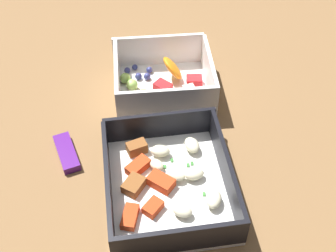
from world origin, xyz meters
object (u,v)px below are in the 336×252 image
object	(u,v)px
pasta_container	(170,181)
fruit_bowl	(166,82)
paper_cup_liner	(150,48)
candy_bar	(69,153)

from	to	relation	value
pasta_container	fruit_bowl	xyz separation A→B (cm)	(19.68, 0.03, 0.56)
fruit_bowl	paper_cup_liner	xyz separation A→B (cm)	(11.17, 2.71, -1.36)
fruit_bowl	paper_cup_liner	world-z (taller)	fruit_bowl
fruit_bowl	paper_cup_liner	bearing A→B (deg)	13.63
pasta_container	paper_cup_liner	size ratio (longest dim) A/B	5.18
pasta_container	candy_bar	xyz separation A→B (cm)	(6.17, 14.49, -0.96)
pasta_container	candy_bar	distance (cm)	15.78
pasta_container	fruit_bowl	world-z (taller)	fruit_bowl
candy_bar	paper_cup_liner	bearing A→B (deg)	-25.46
fruit_bowl	paper_cup_liner	size ratio (longest dim) A/B	4.01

